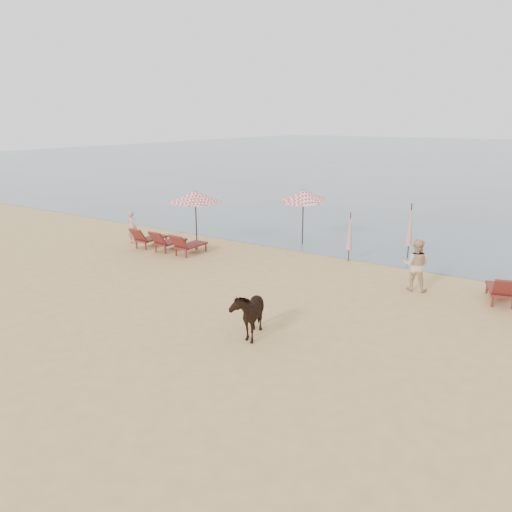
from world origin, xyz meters
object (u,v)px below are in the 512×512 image
at_px(umbrella_closed_left, 350,231).
at_px(umbrella_open_left_b, 303,195).
at_px(lounger_cluster_left, 167,241).
at_px(umbrella_closed_right, 410,225).
at_px(cow, 248,312).
at_px(beachgoer_right_a, 416,265).
at_px(umbrella_open_left_a, 195,197).
at_px(beachgoer_left, 132,227).

bearing_deg(umbrella_closed_left, umbrella_open_left_b, 153.59).
relative_size(lounger_cluster_left, umbrella_closed_right, 1.31).
relative_size(umbrella_closed_left, cow, 1.29).
height_order(umbrella_open_left_b, beachgoer_right_a, umbrella_open_left_b).
distance_m(umbrella_closed_left, umbrella_closed_right, 2.68).
xyz_separation_m(umbrella_open_left_a, cow, (7.37, -6.55, -1.75)).
bearing_deg(umbrella_open_left_b, umbrella_open_left_a, -154.80).
xyz_separation_m(umbrella_closed_right, cow, (-1.29, -10.31, -0.79)).
bearing_deg(cow, lounger_cluster_left, 123.86).
xyz_separation_m(umbrella_open_left_b, umbrella_closed_right, (5.00, 0.30, -0.89)).
relative_size(umbrella_open_left_a, umbrella_closed_right, 1.13).
relative_size(cow, beachgoer_left, 1.01).
height_order(umbrella_closed_right, beachgoer_left, umbrella_closed_right).
relative_size(lounger_cluster_left, cow, 1.94).
height_order(umbrella_open_left_a, beachgoer_right_a, umbrella_open_left_a).
relative_size(umbrella_closed_left, umbrella_closed_right, 0.87).
height_order(umbrella_open_left_b, umbrella_closed_left, umbrella_open_left_b).
bearing_deg(beachgoer_left, umbrella_closed_right, -151.87).
distance_m(umbrella_closed_right, beachgoer_left, 12.79).
xyz_separation_m(lounger_cluster_left, umbrella_open_left_b, (4.54, 4.52, 1.89)).
distance_m(lounger_cluster_left, umbrella_open_left_b, 6.68).
xyz_separation_m(umbrella_open_left_a, umbrella_open_left_b, (3.67, 3.46, -0.07)).
xyz_separation_m(cow, beachgoer_left, (-10.58, 5.61, 0.12)).
height_order(umbrella_closed_left, cow, umbrella_closed_left).
xyz_separation_m(umbrella_open_left_b, beachgoer_right_a, (6.44, -3.66, -1.45)).
distance_m(lounger_cluster_left, umbrella_open_left_a, 2.39).
height_order(umbrella_open_left_b, cow, umbrella_open_left_b).
distance_m(umbrella_open_left_a, cow, 10.02).
bearing_deg(lounger_cluster_left, cow, -34.13).
xyz_separation_m(umbrella_open_left_b, beachgoer_left, (-6.88, -4.40, -1.56)).
xyz_separation_m(umbrella_closed_left, cow, (0.67, -8.50, -0.60)).
relative_size(umbrella_open_left_b, umbrella_closed_right, 1.14).
distance_m(umbrella_open_left_a, umbrella_closed_left, 7.07).
bearing_deg(beachgoer_left, umbrella_open_left_b, -140.88).
distance_m(beachgoer_left, beachgoer_right_a, 13.34).
bearing_deg(umbrella_closed_right, umbrella_closed_left, -137.38).
distance_m(umbrella_open_left_a, umbrella_open_left_b, 5.04).
bearing_deg(beachgoer_left, umbrella_closed_left, -157.20).
xyz_separation_m(lounger_cluster_left, umbrella_closed_left, (7.57, 3.02, 0.81)).
bearing_deg(umbrella_closed_right, beachgoer_left, -158.38).
relative_size(umbrella_open_left_a, beachgoer_left, 1.68).
relative_size(cow, beachgoer_right_a, 0.88).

